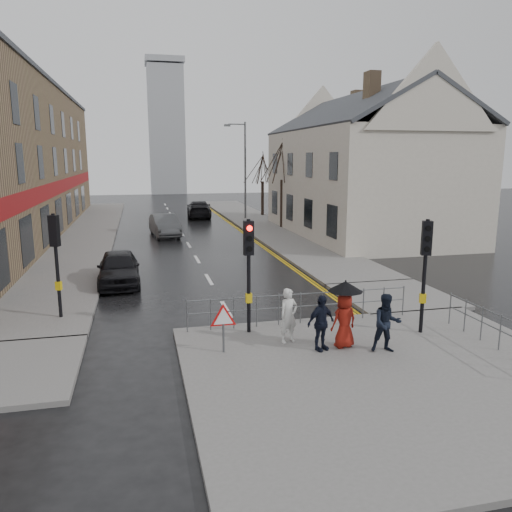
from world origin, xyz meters
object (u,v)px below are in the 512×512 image
pedestrian_a (289,316)px  car_mid (165,225)px  car_parked (119,268)px  pedestrian_b (387,323)px  pedestrian_d (321,323)px  pedestrian_with_umbrella (345,310)px

pedestrian_a → car_mid: bearing=78.1°
car_parked → pedestrian_b: bearing=-54.6°
pedestrian_a → car_parked: 9.70m
car_mid → car_parked: bearing=-108.1°
pedestrian_a → pedestrian_d: pedestrian_a is taller
pedestrian_a → car_parked: (-4.91, 8.36, -0.20)m
pedestrian_b → pedestrian_d: pedestrian_b is taller
pedestrian_b → pedestrian_with_umbrella: pedestrian_with_umbrella is taller
pedestrian_a → pedestrian_b: size_ratio=0.97×
pedestrian_a → pedestrian_d: (0.67, -0.77, -0.01)m
pedestrian_b → pedestrian_d: (-1.67, 0.51, -0.03)m
pedestrian_with_umbrella → pedestrian_d: pedestrian_with_umbrella is taller
pedestrian_a → pedestrian_with_umbrella: pedestrian_with_umbrella is taller
pedestrian_b → pedestrian_a: bearing=162.7°
car_parked → car_mid: size_ratio=0.94×
pedestrian_with_umbrella → pedestrian_b: bearing=-30.7°
pedestrian_a → pedestrian_d: size_ratio=1.02×
pedestrian_with_umbrella → car_parked: size_ratio=0.45×
pedestrian_d → car_mid: pedestrian_d is taller
pedestrian_d → car_parked: pedestrian_d is taller
pedestrian_b → car_mid: (-4.67, 22.55, -0.21)m
pedestrian_b → car_parked: 12.07m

